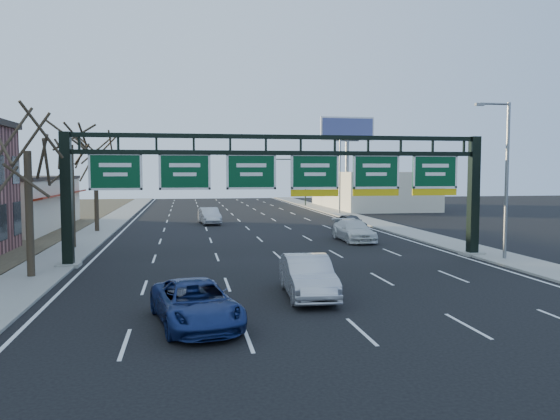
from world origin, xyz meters
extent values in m
plane|color=black|center=(0.00, 0.00, 0.00)|extent=(160.00, 160.00, 0.00)
cube|color=gray|center=(-12.80, 20.00, 0.06)|extent=(3.00, 120.00, 0.12)
cube|color=gray|center=(12.80, 20.00, 0.06)|extent=(3.00, 120.00, 0.12)
cube|color=white|center=(0.00, 20.00, 0.01)|extent=(21.60, 120.00, 0.01)
cube|color=black|center=(-11.70, 8.00, 3.60)|extent=(0.55, 0.55, 7.20)
cube|color=gray|center=(-11.70, 8.00, 0.10)|extent=(1.20, 1.20, 0.20)
cube|color=black|center=(11.70, 8.00, 3.60)|extent=(0.55, 0.55, 7.20)
cube|color=gray|center=(11.70, 8.00, 0.10)|extent=(1.20, 1.20, 0.20)
cube|color=black|center=(0.00, 8.00, 7.05)|extent=(23.40, 0.25, 0.25)
cube|color=black|center=(0.00, 8.00, 6.15)|extent=(23.40, 0.25, 0.25)
cube|color=#043F1F|center=(-9.17, 8.00, 5.10)|extent=(2.80, 0.10, 2.00)
cube|color=#043F1F|center=(-5.50, 8.00, 5.10)|extent=(2.80, 0.10, 2.00)
cube|color=#043F1F|center=(-1.83, 8.00, 5.10)|extent=(2.80, 0.10, 2.00)
cube|color=#043F1F|center=(1.83, 8.00, 5.10)|extent=(2.80, 0.10, 2.00)
cube|color=yellow|center=(1.83, 8.00, 3.88)|extent=(2.80, 0.10, 0.40)
cube|color=#043F1F|center=(5.50, 8.00, 5.10)|extent=(2.80, 0.10, 2.00)
cube|color=yellow|center=(5.50, 8.00, 3.88)|extent=(2.80, 0.10, 0.40)
cube|color=#043F1F|center=(9.17, 8.00, 5.10)|extent=(2.80, 0.10, 2.00)
cube|color=yellow|center=(9.17, 8.00, 3.88)|extent=(2.80, 0.10, 0.40)
cube|color=beige|center=(-21.50, 29.00, 2.20)|extent=(10.00, 18.00, 4.40)
cube|color=#332B26|center=(-21.50, 29.00, 4.55)|extent=(10.40, 18.40, 0.30)
cube|color=maroon|center=(-16.40, 29.00, 3.00)|extent=(1.20, 18.00, 0.40)
cube|color=beige|center=(20.00, 50.00, 2.50)|extent=(12.00, 20.00, 5.00)
cylinder|color=#2F251A|center=(-12.80, 5.00, 3.16)|extent=(0.36, 0.36, 6.08)
cylinder|color=#2F251A|center=(-12.80, 15.00, 3.54)|extent=(0.36, 0.36, 6.84)
cylinder|color=#2F251A|center=(-12.80, 25.00, 3.35)|extent=(0.36, 0.36, 6.46)
cylinder|color=slate|center=(12.60, 6.00, 4.62)|extent=(0.20, 0.20, 9.00)
cylinder|color=slate|center=(11.70, 6.00, 9.02)|extent=(1.80, 0.12, 0.12)
cube|color=slate|center=(10.80, 6.00, 8.97)|extent=(0.50, 0.22, 0.15)
cylinder|color=slate|center=(12.60, 40.00, 4.62)|extent=(0.20, 0.20, 9.00)
cylinder|color=slate|center=(11.70, 40.00, 9.02)|extent=(1.80, 0.12, 0.12)
cube|color=slate|center=(10.80, 40.00, 8.97)|extent=(0.50, 0.22, 0.15)
cylinder|color=slate|center=(15.00, 45.00, 4.50)|extent=(0.50, 0.50, 9.00)
cube|color=slate|center=(15.00, 45.00, 9.00)|extent=(3.00, 0.30, 0.20)
cube|color=white|center=(15.00, 45.00, 10.50)|extent=(7.00, 0.30, 3.00)
cube|color=#454D8B|center=(15.00, 44.80, 10.50)|extent=(6.60, 0.05, 2.60)
cylinder|color=black|center=(11.80, 55.00, 3.50)|extent=(0.18, 0.18, 7.00)
cylinder|color=black|center=(8.00, 55.00, 6.80)|extent=(7.60, 0.14, 0.14)
imported|color=black|center=(6.00, 55.00, 6.00)|extent=(0.20, 0.20, 1.00)
imported|color=black|center=(2.00, 55.00, 6.00)|extent=(0.54, 0.54, 1.62)
imported|color=navy|center=(-5.21, -4.32, 0.73)|extent=(3.36, 5.63, 1.47)
imported|color=#B0B0B5|center=(-0.61, -0.94, 0.84)|extent=(2.03, 5.17, 1.68)
imported|color=silver|center=(6.65, 15.76, 0.77)|extent=(2.27, 5.36, 1.54)
imported|color=#434549|center=(8.68, 22.95, 0.69)|extent=(2.17, 4.24, 1.38)
imported|color=#B8B9BD|center=(-3.18, 30.63, 0.78)|extent=(2.18, 4.91, 1.57)
camera|label=1|loc=(-5.52, -22.43, 5.14)|focal=35.00mm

